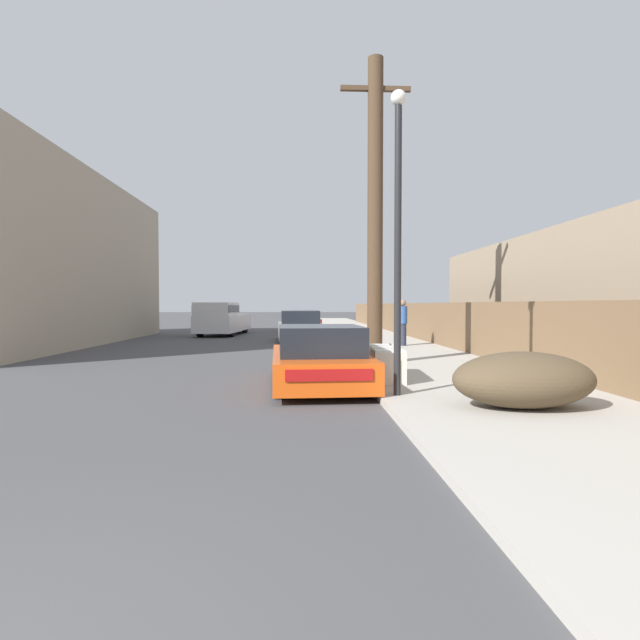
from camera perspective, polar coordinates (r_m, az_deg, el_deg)
The scene contains 12 objects.
sidewalk_curb at distance 25.33m, azimuth 5.27°, elevation -1.84°, with size 4.20×63.00×0.12m, color #ADA89E.
discarded_fridge at distance 10.47m, azimuth 7.50°, elevation -4.86°, with size 0.72×1.88×0.68m.
parked_sports_car_red at distance 10.02m, azimuth -0.11°, elevation -4.48°, with size 2.00×4.15×1.23m.
car_parked_mid at distance 22.36m, azimuth -2.35°, elevation -0.82°, with size 2.08×4.45×1.38m.
car_parked_far at distance 30.56m, azimuth -1.91°, elevation -0.16°, with size 2.08×4.39×1.31m.
pickup_truck at distance 27.38m, azimuth -11.17°, elevation 0.13°, with size 2.42×5.94×1.76m.
utility_pole at distance 13.19m, azimuth 6.32°, elevation 12.44°, with size 1.80×0.40×7.82m.
street_lamp at distance 8.60m, azimuth 8.90°, elevation 11.13°, with size 0.26×0.26×5.10m.
brush_pile at distance 8.02m, azimuth 22.21°, elevation -6.34°, with size 2.11×1.31×0.83m.
wooden_fence at distance 23.57m, azimuth 10.69°, elevation -0.03°, with size 0.08×45.19×1.61m, color brown.
building_left_block at distance 24.10m, azimuth -31.21°, elevation 5.85°, with size 7.00×16.11×6.94m, color tan.
pedestrian at distance 18.86m, azimuth 9.42°, elevation -0.22°, with size 0.34×0.34×1.72m.
Camera 1 is at (1.83, -1.54, 1.65)m, focal length 28.00 mm.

